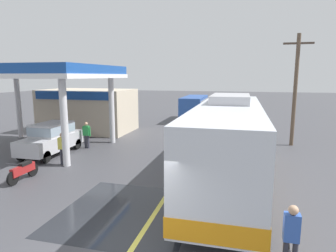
% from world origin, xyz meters
% --- Properties ---
extents(ground, '(120.00, 120.00, 0.00)m').
position_xyz_m(ground, '(0.00, 20.00, 0.00)').
color(ground, '#424247').
extents(lane_divider_stripe, '(0.16, 50.00, 0.01)m').
position_xyz_m(lane_divider_stripe, '(0.00, 15.00, 0.00)').
color(lane_divider_stripe, '#D8CC4C').
rests_on(lane_divider_stripe, ground).
extents(wet_puddle_patch, '(4.31, 4.53, 0.01)m').
position_xyz_m(wet_puddle_patch, '(-0.94, 2.28, 0.00)').
color(wet_puddle_patch, '#26282D').
rests_on(wet_puddle_patch, ground).
extents(coach_bus_main, '(2.60, 11.04, 3.69)m').
position_xyz_m(coach_bus_main, '(2.15, 5.71, 1.72)').
color(coach_bus_main, silver).
rests_on(coach_bus_main, ground).
extents(gas_station_roadside, '(9.10, 11.95, 5.10)m').
position_xyz_m(gas_station_roadside, '(-9.52, 13.13, 2.63)').
color(gas_station_roadside, '#194799').
rests_on(gas_station_roadside, ground).
extents(car_at_pump, '(1.70, 4.20, 1.82)m').
position_xyz_m(car_at_pump, '(-7.94, 8.01, 1.01)').
color(car_at_pump, '#B2B2B7').
rests_on(car_at_pump, ground).
extents(minibus_opposing_lane, '(2.04, 6.13, 2.44)m').
position_xyz_m(minibus_opposing_lane, '(-2.03, 22.75, 1.47)').
color(minibus_opposing_lane, '#264C9E').
rests_on(minibus_opposing_lane, ground).
extents(cyclist_on_shoulder, '(0.34, 1.82, 1.72)m').
position_xyz_m(cyclist_on_shoulder, '(3.84, 0.17, 0.78)').
color(cyclist_on_shoulder, black).
rests_on(cyclist_on_shoulder, ground).
extents(motorcycle_parked_forecourt, '(0.55, 1.80, 0.92)m').
position_xyz_m(motorcycle_parked_forecourt, '(-6.43, 3.93, 0.44)').
color(motorcycle_parked_forecourt, black).
rests_on(motorcycle_parked_forecourt, ground).
extents(pedestrian_near_pump, '(0.55, 0.22, 1.66)m').
position_xyz_m(pedestrian_near_pump, '(-6.11, 6.38, 0.93)').
color(pedestrian_near_pump, '#33333F').
rests_on(pedestrian_near_pump, ground).
extents(pedestrian_by_shop, '(0.55, 0.22, 1.66)m').
position_xyz_m(pedestrian_by_shop, '(-6.71, 9.79, 0.93)').
color(pedestrian_by_shop, '#33333F').
rests_on(pedestrian_by_shop, ground).
extents(car_trailing_behind_bus, '(1.70, 4.20, 1.82)m').
position_xyz_m(car_trailing_behind_bus, '(1.62, 20.24, 1.01)').
color(car_trailing_behind_bus, maroon).
rests_on(car_trailing_behind_bus, ground).
extents(utility_pole_roadside, '(1.80, 0.24, 7.08)m').
position_xyz_m(utility_pole_roadside, '(5.88, 13.82, 3.72)').
color(utility_pole_roadside, brown).
rests_on(utility_pole_roadside, ground).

